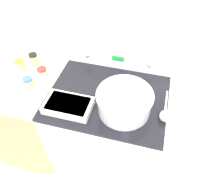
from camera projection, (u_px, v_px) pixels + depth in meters
The scene contains 11 objects.
kitchen_wall at pixel (122, 26), 1.52m from camera, with size 8.00×0.05×2.50m.
stove_range at pixel (109, 131), 1.84m from camera, with size 0.81×0.69×0.93m.
control_panel at pixel (119, 57), 1.64m from camera, with size 0.81×0.07×0.19m.
side_counter at pixel (35, 114), 1.96m from camera, with size 0.58×0.66×0.94m.
mixing_bowl at pixel (124, 101), 1.36m from camera, with size 0.36×0.36×0.15m.
casserole_dish at pixel (68, 105), 1.40m from camera, with size 0.30×0.18×0.05m.
ladle at pixel (165, 115), 1.34m from camera, with size 0.07×0.28×0.07m.
spice_jar_red_cap at pixel (43, 75), 1.54m from camera, with size 0.06×0.06×0.12m.
spice_jar_blue_cap at pixel (28, 83), 1.51m from camera, with size 0.07×0.07×0.08m.
spice_jar_black_cap at pixel (34, 60), 1.67m from camera, with size 0.06×0.06×0.10m.
spice_jar_orange_cap at pixel (20, 65), 1.63m from camera, with size 0.07×0.07×0.09m.
Camera 1 is at (0.28, -0.65, 2.05)m, focal length 35.00 mm.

